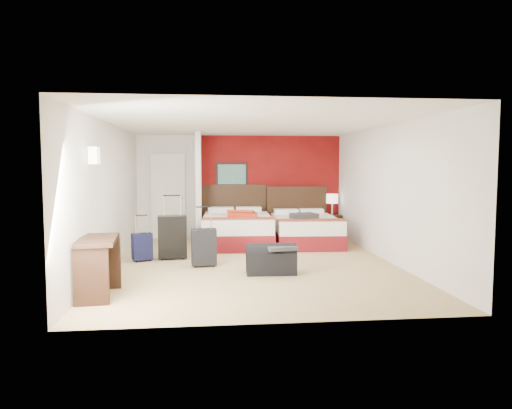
{
  "coord_description": "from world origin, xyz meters",
  "views": [
    {
      "loc": [
        -0.81,
        -8.28,
        1.75
      ],
      "look_at": [
        0.15,
        0.8,
        1.0
      ],
      "focal_mm": 32.81,
      "sensor_mm": 36.0,
      "label": 1
    }
  ],
  "objects": [
    {
      "name": "desk",
      "position": [
        -2.26,
        -1.95,
        0.4
      ],
      "size": [
        0.57,
        1.0,
        0.8
      ],
      "primitive_type": "cube",
      "rotation": [
        0.0,
        0.0,
        0.1
      ],
      "color": "black",
      "rests_on": "ground"
    },
    {
      "name": "suitcase_black",
      "position": [
        -1.47,
        0.57,
        0.4
      ],
      "size": [
        0.55,
        0.37,
        0.79
      ],
      "primitive_type": "cube",
      "rotation": [
        0.0,
        0.0,
        0.07
      ],
      "color": "black",
      "rests_on": "ground"
    },
    {
      "name": "red_suitcase_open",
      "position": [
        -0.05,
        1.95,
        0.7
      ],
      "size": [
        0.79,
        0.94,
        0.1
      ],
      "primitive_type": "cube",
      "rotation": [
        0.0,
        0.0,
        -0.29
      ],
      "color": "#A4270E",
      "rests_on": "bed_left"
    },
    {
      "name": "room_walls",
      "position": [
        -1.4,
        1.42,
        1.26
      ],
      "size": [
        5.02,
        6.52,
        2.5
      ],
      "color": "silver",
      "rests_on": "ground"
    },
    {
      "name": "duffel_bag",
      "position": [
        0.22,
        -0.83,
        0.2
      ],
      "size": [
        0.82,
        0.46,
        0.41
      ],
      "primitive_type": "cube",
      "rotation": [
        0.0,
        0.0,
        -0.04
      ],
      "color": "black",
      "rests_on": "ground"
    },
    {
      "name": "jacket_bundle",
      "position": [
        1.29,
        1.66,
        0.67
      ],
      "size": [
        0.61,
        0.53,
        0.13
      ],
      "primitive_type": "cube",
      "rotation": [
        0.0,
        0.0,
        0.24
      ],
      "color": "#36363A",
      "rests_on": "bed_right"
    },
    {
      "name": "partition_wall",
      "position": [
        -1.0,
        2.61,
        1.25
      ],
      "size": [
        0.12,
        1.2,
        2.5
      ],
      "primitive_type": "cube",
      "color": "silver",
      "rests_on": "ground"
    },
    {
      "name": "bed_left",
      "position": [
        -0.15,
        2.05,
        0.32
      ],
      "size": [
        1.61,
        2.23,
        0.65
      ],
      "primitive_type": "cube",
      "rotation": [
        0.0,
        0.0,
        -0.04
      ],
      "color": "silver",
      "rests_on": "ground"
    },
    {
      "name": "entry_door",
      "position": [
        -1.75,
        3.2,
        1.02
      ],
      "size": [
        0.82,
        0.06,
        2.05
      ],
      "primitive_type": "cube",
      "color": "silver",
      "rests_on": "ground"
    },
    {
      "name": "nightstand",
      "position": [
        2.26,
        2.93,
        0.27
      ],
      "size": [
        0.44,
        0.44,
        0.55
      ],
      "primitive_type": "cube",
      "rotation": [
        0.0,
        0.0,
        0.14
      ],
      "color": "black",
      "rests_on": "ground"
    },
    {
      "name": "table_lamp",
      "position": [
        2.26,
        2.93,
        0.81
      ],
      "size": [
        0.36,
        0.36,
        0.52
      ],
      "primitive_type": "cylinder",
      "rotation": [
        0.0,
        0.0,
        -0.28
      ],
      "color": "white",
      "rests_on": "nightstand"
    },
    {
      "name": "red_accent_panel",
      "position": [
        0.75,
        3.23,
        1.25
      ],
      "size": [
        3.5,
        0.04,
        2.5
      ],
      "primitive_type": "cube",
      "color": "maroon",
      "rests_on": "ground"
    },
    {
      "name": "ground",
      "position": [
        0.0,
        0.0,
        0.0
      ],
      "size": [
        6.5,
        6.5,
        0.0
      ],
      "primitive_type": "plane",
      "color": "#D6BB84",
      "rests_on": "ground"
    },
    {
      "name": "jacket_draped",
      "position": [
        0.37,
        -0.88,
        0.44
      ],
      "size": [
        0.52,
        0.46,
        0.06
      ],
      "primitive_type": "cube",
      "rotation": [
        0.0,
        0.0,
        0.16
      ],
      "color": "#39393E",
      "rests_on": "duffel_bag"
    },
    {
      "name": "suitcase_charcoal",
      "position": [
        -0.87,
        -0.15,
        0.31
      ],
      "size": [
        0.45,
        0.3,
        0.63
      ],
      "primitive_type": "cube",
      "rotation": [
        0.0,
        0.0,
        0.1
      ],
      "color": "black",
      "rests_on": "ground"
    },
    {
      "name": "bed_right",
      "position": [
        1.39,
        1.96,
        0.3
      ],
      "size": [
        1.5,
        2.07,
        0.6
      ],
      "primitive_type": "cube",
      "rotation": [
        0.0,
        0.0,
        -0.04
      ],
      "color": "white",
      "rests_on": "ground"
    },
    {
      "name": "suitcase_navy",
      "position": [
        -2.01,
        0.41,
        0.24
      ],
      "size": [
        0.41,
        0.34,
        0.49
      ],
      "primitive_type": "cube",
      "rotation": [
        0.0,
        0.0,
        0.42
      ],
      "color": "#111333",
      "rests_on": "ground"
    }
  ]
}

